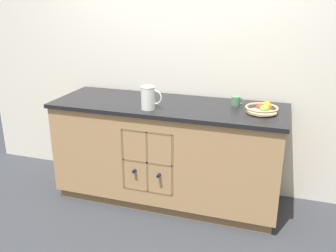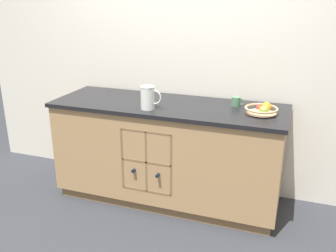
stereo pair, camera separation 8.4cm
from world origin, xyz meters
The scene contains 6 objects.
ground_plane centered at (0.00, 0.00, 0.00)m, with size 14.00×14.00×0.00m, color #2D3035.
back_wall centered at (0.00, 0.40, 1.27)m, with size 4.43×0.06×2.55m, color silver.
kitchen_island centered at (0.00, 0.00, 0.47)m, with size 2.07×0.73×0.94m.
fruit_bowl centered at (0.81, -0.02, 0.98)m, with size 0.27×0.27×0.09m.
white_pitcher centered at (-0.11, -0.20, 1.04)m, with size 0.18×0.12×0.20m.
ceramic_mug centered at (0.58, 0.14, 0.98)m, with size 0.11×0.07×0.08m.
Camera 2 is at (1.07, -2.99, 1.85)m, focal length 40.00 mm.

